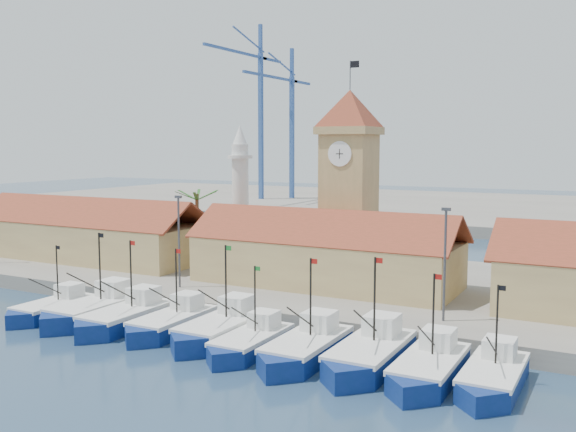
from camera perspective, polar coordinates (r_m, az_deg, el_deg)
The scene contains 21 objects.
ground at distance 48.41m, azimuth -6.89°, elevation -12.22°, with size 400.00×400.00×0.00m, color navy.
quay at distance 68.56m, azimuth 4.71°, elevation -6.03°, with size 140.00×32.00×1.50m, color gray.
terminal at distance 150.60m, azimuth 17.78°, elevation 0.50°, with size 240.00×80.00×2.00m, color gray.
boat_0 at distance 61.82m, azimuth -20.29°, elevation -7.81°, with size 3.27×8.96×6.78m.
boat_1 at distance 59.42m, azimuth -16.94°, elevation -8.11°, with size 3.93×10.76×8.14m.
boat_2 at distance 56.43m, azimuth -14.34°, elevation -8.84°, with size 3.75×10.28×7.78m.
boat_3 at distance 54.17m, azimuth -10.41°, elevation -9.43°, with size 3.52×9.64×7.29m.
boat_4 at distance 51.61m, azimuth -6.10°, elevation -10.08°, with size 3.82×10.48×7.93m.
boat_5 at distance 48.53m, azimuth -3.44°, elevation -11.27°, with size 3.28×8.98×6.80m.
boat_6 at distance 46.77m, azimuth 1.49°, elevation -11.82°, with size 3.72×10.20×7.72m.
boat_7 at distance 45.64m, azimuth 7.19°, elevation -12.28°, with size 3.90×10.67×8.08m.
boat_8 at distance 43.91m, azimuth 12.36°, elevation -13.23°, with size 3.57×9.78×7.40m.
boat_9 at distance 43.51m, azimuth 17.72°, elevation -13.64°, with size 3.36×9.21×6.97m.
hall_left at distance 82.80m, azimuth -17.25°, elevation -1.89°, with size 31.20×10.13×7.61m.
hall_center at distance 64.35m, azimuth 3.32°, elevation -3.89°, with size 27.04×10.13×7.61m.
clock_tower at distance 68.92m, azimuth 5.45°, elevation 3.44°, with size 5.80×5.80×22.70m.
minaret at distance 77.76m, azimuth -4.26°, elevation 2.12°, with size 3.00×3.00×16.30m.
palm_tree at distance 79.23m, azimuth -8.07°, elevation -0.38°, with size 5.60×5.03×8.39m.
lamp_posts at distance 56.63m, azimuth 0.41°, elevation -2.72°, with size 80.70×0.25×9.03m.
crane_blue_far at distance 160.86m, azimuth -2.73°, elevation 10.06°, with size 1.00×34.03×43.09m.
crane_blue_near at distance 163.14m, azimuth 0.08°, elevation 8.93°, with size 1.00×33.05×37.69m.
Camera 1 is at (26.42, -37.57, 15.30)m, focal length 40.00 mm.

